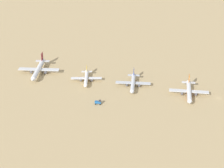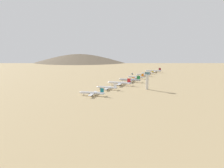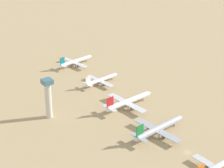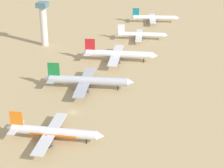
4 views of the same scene
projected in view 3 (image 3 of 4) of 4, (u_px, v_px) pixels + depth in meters
name	position (u px, v px, depth m)	size (l,w,h in m)	color
ground_plane	(187.00, 152.00, 268.37)	(2067.45, 2067.45, 0.00)	tan
parked_jet_3	(218.00, 167.00, 247.25)	(42.42, 34.45, 12.24)	silver
parked_jet_4	(158.00, 129.00, 286.24)	(49.18, 40.08, 14.18)	#B2B7C1
parked_jet_5	(128.00, 102.00, 323.49)	(48.84, 39.74, 14.08)	white
parked_jet_6	(101.00, 80.00, 363.43)	(38.83, 31.68, 11.20)	white
parked_jet_7	(75.00, 61.00, 402.68)	(41.81, 34.18, 12.08)	white
control_tower	(48.00, 96.00, 303.91)	(7.20, 7.20, 30.63)	beige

